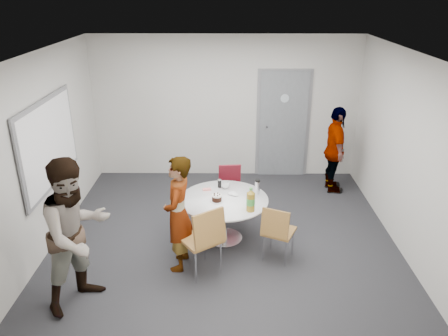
{
  "coord_description": "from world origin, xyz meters",
  "views": [
    {
      "loc": [
        0.04,
        -5.54,
        3.5
      ],
      "look_at": [
        -0.01,
        0.25,
        1.06
      ],
      "focal_mm": 35.0,
      "sensor_mm": 36.0,
      "label": 1
    }
  ],
  "objects_px": {
    "chair_near_right": "(277,229)",
    "person_right": "(335,150)",
    "whiteboard": "(49,143)",
    "person_main": "(178,214)",
    "door": "(283,125)",
    "chair_near_left": "(204,235)",
    "chair_far": "(230,185)",
    "person_left": "(77,234)",
    "table": "(226,204)"
  },
  "relations": [
    {
      "from": "chair_near_right",
      "to": "person_right",
      "type": "relative_size",
      "value": 0.52
    },
    {
      "from": "chair_near_right",
      "to": "whiteboard",
      "type": "bearing_deg",
      "value": -167.5
    },
    {
      "from": "person_main",
      "to": "door",
      "type": "bearing_deg",
      "value": 156.49
    },
    {
      "from": "door",
      "to": "person_main",
      "type": "distance_m",
      "value": 3.54
    },
    {
      "from": "door",
      "to": "chair_near_right",
      "type": "bearing_deg",
      "value": -97.55
    },
    {
      "from": "door",
      "to": "person_right",
      "type": "xyz_separation_m",
      "value": [
        0.85,
        -0.75,
        -0.24
      ]
    },
    {
      "from": "chair_near_left",
      "to": "person_right",
      "type": "relative_size",
      "value": 0.62
    },
    {
      "from": "chair_far",
      "to": "person_main",
      "type": "height_order",
      "value": "person_main"
    },
    {
      "from": "person_right",
      "to": "person_main",
      "type": "bearing_deg",
      "value": 133.0
    },
    {
      "from": "chair_near_right",
      "to": "person_left",
      "type": "xyz_separation_m",
      "value": [
        -2.36,
        -0.82,
        0.41
      ]
    },
    {
      "from": "door",
      "to": "person_main",
      "type": "bearing_deg",
      "value": -118.62
    },
    {
      "from": "chair_near_right",
      "to": "person_main",
      "type": "relative_size",
      "value": 0.52
    },
    {
      "from": "person_main",
      "to": "person_right",
      "type": "distance_m",
      "value": 3.46
    },
    {
      "from": "chair_near_left",
      "to": "person_main",
      "type": "xyz_separation_m",
      "value": [
        -0.34,
        0.22,
        0.18
      ]
    },
    {
      "from": "table",
      "to": "person_right",
      "type": "distance_m",
      "value": 2.58
    },
    {
      "from": "chair_far",
      "to": "door",
      "type": "bearing_deg",
      "value": -128.42
    },
    {
      "from": "table",
      "to": "chair_near_left",
      "type": "relative_size",
      "value": 1.3
    },
    {
      "from": "person_left",
      "to": "table",
      "type": "bearing_deg",
      "value": -14.77
    },
    {
      "from": "door",
      "to": "chair_near_right",
      "type": "relative_size",
      "value": 2.58
    },
    {
      "from": "person_left",
      "to": "person_right",
      "type": "height_order",
      "value": "person_left"
    },
    {
      "from": "door",
      "to": "chair_near_left",
      "type": "bearing_deg",
      "value": -112.15
    },
    {
      "from": "chair_near_right",
      "to": "table",
      "type": "bearing_deg",
      "value": 166.45
    },
    {
      "from": "chair_near_right",
      "to": "person_left",
      "type": "distance_m",
      "value": 2.53
    },
    {
      "from": "person_right",
      "to": "chair_far",
      "type": "bearing_deg",
      "value": 113.92
    },
    {
      "from": "chair_near_right",
      "to": "chair_far",
      "type": "distance_m",
      "value": 1.55
    },
    {
      "from": "door",
      "to": "chair_near_left",
      "type": "xyz_separation_m",
      "value": [
        -1.35,
        -3.32,
        -0.42
      ]
    },
    {
      "from": "person_main",
      "to": "person_left",
      "type": "xyz_separation_m",
      "value": [
        -1.07,
        -0.71,
        0.13
      ]
    },
    {
      "from": "chair_near_left",
      "to": "person_right",
      "type": "bearing_deg",
      "value": 13.49
    },
    {
      "from": "door",
      "to": "person_main",
      "type": "relative_size",
      "value": 1.35
    },
    {
      "from": "chair_near_left",
      "to": "person_right",
      "type": "height_order",
      "value": "person_right"
    },
    {
      "from": "door",
      "to": "person_right",
      "type": "bearing_deg",
      "value": -41.23
    },
    {
      "from": "chair_near_left",
      "to": "chair_far",
      "type": "relative_size",
      "value": 1.23
    },
    {
      "from": "chair_near_left",
      "to": "person_main",
      "type": "distance_m",
      "value": 0.44
    },
    {
      "from": "chair_near_right",
      "to": "chair_near_left",
      "type": "bearing_deg",
      "value": -135.85
    },
    {
      "from": "whiteboard",
      "to": "chair_far",
      "type": "distance_m",
      "value": 2.82
    },
    {
      "from": "whiteboard",
      "to": "chair_near_left",
      "type": "height_order",
      "value": "whiteboard"
    },
    {
      "from": "whiteboard",
      "to": "chair_near_right",
      "type": "height_order",
      "value": "whiteboard"
    },
    {
      "from": "door",
      "to": "person_left",
      "type": "height_order",
      "value": "door"
    },
    {
      "from": "whiteboard",
      "to": "person_main",
      "type": "height_order",
      "value": "whiteboard"
    },
    {
      "from": "door",
      "to": "whiteboard",
      "type": "xyz_separation_m",
      "value": [
        -3.56,
        -2.28,
        0.42
      ]
    },
    {
      "from": "door",
      "to": "person_left",
      "type": "distance_m",
      "value": 4.7
    },
    {
      "from": "table",
      "to": "person_right",
      "type": "height_order",
      "value": "person_right"
    },
    {
      "from": "whiteboard",
      "to": "person_right",
      "type": "distance_m",
      "value": 4.72
    },
    {
      "from": "person_left",
      "to": "person_main",
      "type": "bearing_deg",
      "value": -20.27
    },
    {
      "from": "chair_near_left",
      "to": "whiteboard",
      "type": "bearing_deg",
      "value": 118.99
    },
    {
      "from": "chair_near_right",
      "to": "person_main",
      "type": "height_order",
      "value": "person_main"
    },
    {
      "from": "whiteboard",
      "to": "chair_near_right",
      "type": "bearing_deg",
      "value": -12.52
    },
    {
      "from": "table",
      "to": "person_main",
      "type": "bearing_deg",
      "value": -133.11
    },
    {
      "from": "chair_near_left",
      "to": "person_right",
      "type": "xyz_separation_m",
      "value": [
        2.2,
        2.57,
        0.18
      ]
    },
    {
      "from": "person_left",
      "to": "person_right",
      "type": "bearing_deg",
      "value": -13.51
    }
  ]
}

